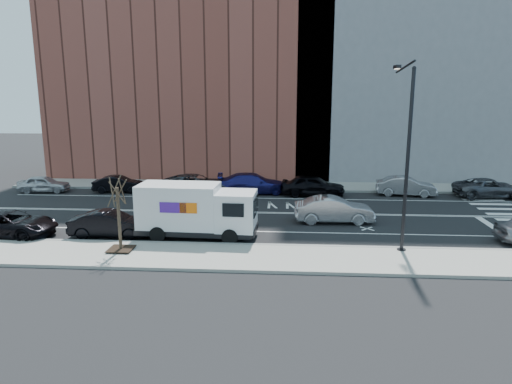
# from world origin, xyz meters

# --- Properties ---
(ground) EXTENTS (120.00, 120.00, 0.00)m
(ground) POSITION_xyz_m (0.00, 0.00, 0.00)
(ground) COLOR black
(ground) RESTS_ON ground
(sidewalk_near) EXTENTS (44.00, 3.60, 0.15)m
(sidewalk_near) POSITION_xyz_m (0.00, -8.80, 0.07)
(sidewalk_near) COLOR gray
(sidewalk_near) RESTS_ON ground
(sidewalk_far) EXTENTS (44.00, 3.60, 0.15)m
(sidewalk_far) POSITION_xyz_m (0.00, 8.80, 0.07)
(sidewalk_far) COLOR gray
(sidewalk_far) RESTS_ON ground
(curb_near) EXTENTS (44.00, 0.25, 0.17)m
(curb_near) POSITION_xyz_m (0.00, -7.00, 0.08)
(curb_near) COLOR gray
(curb_near) RESTS_ON ground
(curb_far) EXTENTS (44.00, 0.25, 0.17)m
(curb_far) POSITION_xyz_m (0.00, 7.00, 0.08)
(curb_far) COLOR gray
(curb_far) RESTS_ON ground
(road_markings) EXTENTS (40.00, 8.60, 0.01)m
(road_markings) POSITION_xyz_m (0.00, 0.00, 0.00)
(road_markings) COLOR white
(road_markings) RESTS_ON ground
(bldg_brick) EXTENTS (26.00, 10.00, 22.00)m
(bldg_brick) POSITION_xyz_m (-8.00, 15.60, 11.00)
(bldg_brick) COLOR brown
(bldg_brick) RESTS_ON ground
(bldg_concrete) EXTENTS (20.00, 10.00, 26.00)m
(bldg_concrete) POSITION_xyz_m (12.00, 15.60, 13.00)
(bldg_concrete) COLOR slate
(bldg_concrete) RESTS_ON ground
(streetlight) EXTENTS (0.44, 4.02, 9.34)m
(streetlight) POSITION_xyz_m (7.00, -6.91, 5.08)
(streetlight) COLOR black
(streetlight) RESTS_ON ground
(street_tree) EXTENTS (1.20, 1.20, 3.75)m
(street_tree) POSITION_xyz_m (-7.00, -8.40, 1.45)
(street_tree) COLOR black
(street_tree) RESTS_ON ground
(fedex_van) EXTENTS (6.63, 2.56, 2.99)m
(fedex_van) POSITION_xyz_m (-3.72, -5.60, 1.57)
(fedex_van) COLOR black
(fedex_van) RESTS_ON ground
(far_parked_a) EXTENTS (4.10, 2.01, 1.35)m
(far_parked_a) POSITION_xyz_m (-18.37, 5.38, 0.67)
(far_parked_a) COLOR #B3B3B8
(far_parked_a) RESTS_ON ground
(far_parked_b) EXTENTS (4.13, 1.75, 1.33)m
(far_parked_b) POSITION_xyz_m (-12.31, 5.77, 0.66)
(far_parked_b) COLOR black
(far_parked_b) RESTS_ON ground
(far_parked_c) EXTENTS (5.66, 2.64, 1.57)m
(far_parked_c) POSITION_xyz_m (-5.99, 5.53, 0.78)
(far_parked_c) COLOR #484A50
(far_parked_c) RESTS_ON ground
(far_parked_d) EXTENTS (5.82, 2.94, 1.62)m
(far_parked_d) POSITION_xyz_m (-1.46, 6.06, 0.81)
(far_parked_d) COLOR navy
(far_parked_d) RESTS_ON ground
(far_parked_e) EXTENTS (5.02, 2.34, 1.66)m
(far_parked_e) POSITION_xyz_m (3.29, 5.44, 0.83)
(far_parked_e) COLOR black
(far_parked_e) RESTS_ON ground
(far_parked_f) EXTENTS (4.68, 2.11, 1.49)m
(far_parked_f) POSITION_xyz_m (10.53, 6.05, 0.75)
(far_parked_f) COLOR #98989C
(far_parked_f) RESTS_ON ground
(far_parked_g) EXTENTS (5.35, 2.70, 1.45)m
(far_parked_g) POSITION_xyz_m (16.80, 5.87, 0.73)
(far_parked_g) COLOR #47484E
(far_parked_g) RESTS_ON ground
(driving_sedan) EXTENTS (4.91, 1.89, 1.59)m
(driving_sedan) POSITION_xyz_m (4.16, -2.01, 0.80)
(driving_sedan) COLOR #98979C
(driving_sedan) RESTS_ON ground
(near_parked_rear_a) EXTENTS (4.44, 1.67, 1.45)m
(near_parked_rear_a) POSITION_xyz_m (-8.53, -5.78, 0.72)
(near_parked_rear_a) COLOR black
(near_parked_rear_a) RESTS_ON ground
(near_parked_rear_b) EXTENTS (5.31, 2.69, 1.44)m
(near_parked_rear_b) POSITION_xyz_m (-14.15, -6.09, 0.72)
(near_parked_rear_b) COLOR black
(near_parked_rear_b) RESTS_ON ground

